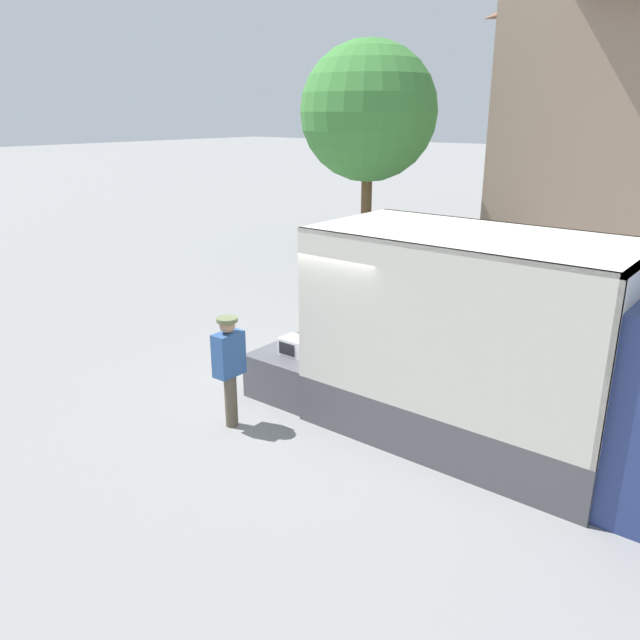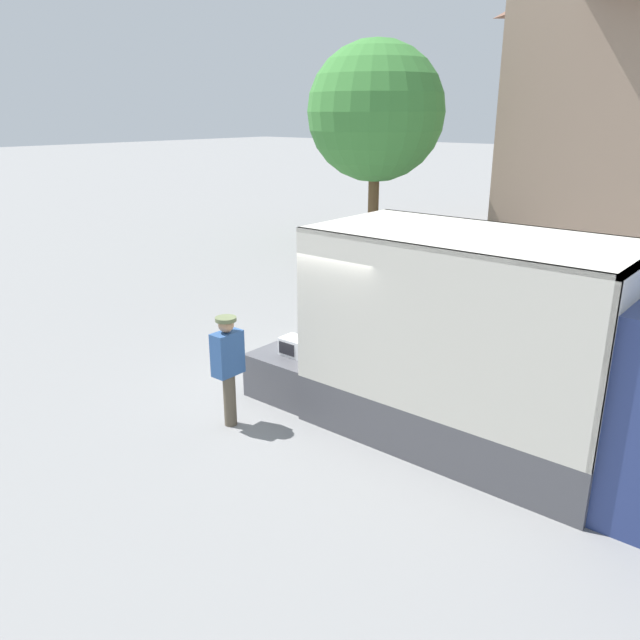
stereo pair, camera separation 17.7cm
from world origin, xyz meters
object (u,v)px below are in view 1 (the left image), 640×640
Objects in this scene: box_truck at (612,405)px; microwave at (296,347)px; worker_person at (229,361)px; street_tree at (368,112)px; portable_generator at (331,325)px.

microwave is (-4.48, -0.50, -0.18)m from box_truck.
box_truck reaches higher than worker_person.
box_truck is 15.02m from street_tree.
microwave is 12.78m from street_tree.
microwave is 0.95m from portable_generator.
microwave is at bearing -60.59° from street_tree.
worker_person is (-0.04, -2.27, 0.07)m from portable_generator.
portable_generator is at bearing -58.49° from street_tree.
box_truck reaches higher than microwave.
microwave is 0.29× the size of worker_person.
street_tree is at bearing 135.84° from box_truck.
microwave is at bearing 85.78° from worker_person.
portable_generator reaches higher than microwave.
worker_person is at bearing -158.27° from box_truck.
street_tree is (-5.94, 12.04, 3.31)m from worker_person.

